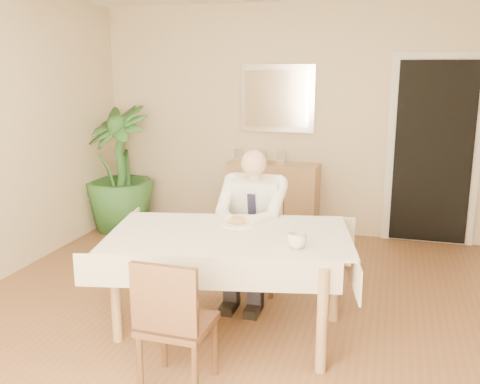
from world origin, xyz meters
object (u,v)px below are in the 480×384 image
(coffee_mug, at_px, (297,240))
(sideboard, at_px, (273,199))
(potted_palm, at_px, (118,169))
(chair_near, at_px, (172,320))
(chair_far, at_px, (259,234))
(seated_man, at_px, (251,219))
(dining_table, at_px, (229,244))

(coffee_mug, relative_size, sideboard, 0.12)
(sideboard, xyz_separation_m, potted_palm, (-1.78, -0.35, 0.32))
(coffee_mug, bearing_deg, chair_near, -132.84)
(coffee_mug, bearing_deg, chair_far, 116.02)
(seated_man, bearing_deg, dining_table, -90.00)
(dining_table, distance_m, chair_near, 0.86)
(chair_near, height_order, potted_palm, potted_palm)
(dining_table, relative_size, seated_man, 1.54)
(chair_near, bearing_deg, coffee_mug, 48.80)
(chair_far, relative_size, coffee_mug, 6.70)
(dining_table, height_order, chair_near, chair_near)
(seated_man, bearing_deg, coffee_mug, -56.30)
(seated_man, distance_m, potted_palm, 2.48)
(potted_palm, bearing_deg, seated_man, -36.43)
(chair_far, bearing_deg, dining_table, -83.23)
(chair_near, bearing_deg, potted_palm, 124.92)
(chair_far, relative_size, seated_man, 0.68)
(chair_near, xyz_separation_m, potted_palm, (-1.90, 2.90, 0.26))
(dining_table, xyz_separation_m, chair_near, (-0.09, -0.83, -0.19))
(sideboard, bearing_deg, chair_far, -78.92)
(dining_table, bearing_deg, chair_far, 78.46)
(chair_near, height_order, sideboard, chair_near)
(coffee_mug, xyz_separation_m, potted_palm, (-2.51, 2.24, -0.07))
(chair_near, bearing_deg, chair_far, 88.54)
(seated_man, relative_size, potted_palm, 0.85)
(sideboard, distance_m, potted_palm, 1.84)
(sideboard, bearing_deg, potted_palm, -165.87)
(chair_far, height_order, sideboard, chair_far)
(dining_table, height_order, potted_palm, potted_palm)
(dining_table, xyz_separation_m, potted_palm, (-1.99, 2.07, 0.07))
(dining_table, bearing_deg, chair_near, -107.87)
(dining_table, bearing_deg, sideboard, 83.56)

